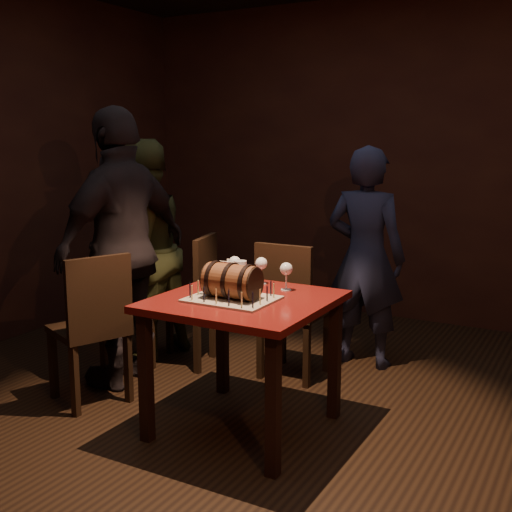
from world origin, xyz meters
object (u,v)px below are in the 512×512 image
object	(u,v)px
pint_of_ale	(241,274)
pub_table	(244,318)
person_back	(366,257)
chair_left_front	(94,321)
barrel_cake	(232,281)
wine_glass_left	(235,263)
person_left_front	(123,248)
wine_glass_mid	(261,265)
chair_back	(289,303)
chair_left_rear	(193,293)
person_left_rear	(141,250)
wine_glass_right	(286,270)

from	to	relation	value
pint_of_ale	pub_table	bearing A→B (deg)	-55.82
person_back	chair_left_front	bearing A→B (deg)	52.65
barrel_cake	person_back	world-z (taller)	person_back
wine_glass_left	person_left_front	xyz separation A→B (m)	(-0.80, -0.06, 0.03)
barrel_cake	wine_glass_mid	distance (m)	0.41
wine_glass_mid	pint_of_ale	xyz separation A→B (m)	(-0.08, -0.10, -0.04)
wine_glass_left	person_back	world-z (taller)	person_back
barrel_cake	chair_back	bearing A→B (deg)	95.48
pub_table	chair_left_rear	world-z (taller)	chair_left_rear
person_left_rear	person_left_front	bearing A→B (deg)	36.81
pub_table	wine_glass_left	bearing A→B (deg)	128.60
pint_of_ale	person_left_rear	size ratio (longest dim) A/B	0.09
wine_glass_left	wine_glass_mid	xyz separation A→B (m)	(0.15, 0.05, -0.00)
wine_glass_right	pint_of_ale	distance (m)	0.28
person_left_rear	person_back	bearing A→B (deg)	123.03
wine_glass_right	pint_of_ale	bearing A→B (deg)	-173.09
pub_table	chair_left_front	distance (m)	0.97
pint_of_ale	chair_back	distance (m)	0.64
wine_glass_left	person_left_rear	size ratio (longest dim) A/B	0.10
wine_glass_left	wine_glass_right	bearing A→B (deg)	-3.98
wine_glass_mid	chair_left_rear	size ratio (longest dim) A/B	0.17
pub_table	person_left_rear	bearing A→B (deg)	151.43
wine_glass_right	chair_back	world-z (taller)	chair_back
pint_of_ale	chair_left_front	xyz separation A→B (m)	(-0.79, -0.39, -0.30)
pint_of_ale	chair_back	xyz separation A→B (m)	(0.04, 0.56, -0.30)
pub_table	barrel_cake	distance (m)	0.23
barrel_cake	chair_left_rear	xyz separation A→B (m)	(-0.81, 0.79, -0.33)
person_left_front	wine_glass_right	bearing A→B (deg)	97.67
pub_table	pint_of_ale	distance (m)	0.34
pint_of_ale	person_left_front	xyz separation A→B (m)	(-0.87, -0.00, 0.08)
pub_table	wine_glass_right	world-z (taller)	wine_glass_right
barrel_cake	person_left_rear	world-z (taller)	person_left_rear
chair_left_rear	pint_of_ale	bearing A→B (deg)	-35.44
barrel_cake	wine_glass_right	bearing A→B (deg)	65.46
person_back	pub_table	bearing A→B (deg)	81.71
barrel_cake	person_left_rear	xyz separation A→B (m)	(-1.23, 0.76, -0.06)
barrel_cake	wine_glass_right	size ratio (longest dim) A/B	2.13
wine_glass_right	wine_glass_left	bearing A→B (deg)	176.02
chair_left_rear	person_left_rear	size ratio (longest dim) A/B	0.58
chair_left_front	wine_glass_mid	bearing A→B (deg)	29.34
pub_table	wine_glass_right	distance (m)	0.37
chair_left_rear	person_back	xyz separation A→B (m)	(1.05, 0.61, 0.25)
wine_glass_right	chair_left_rear	distance (m)	1.12
chair_left_front	person_left_front	distance (m)	0.54
wine_glass_right	person_left_front	world-z (taller)	person_left_front
person_back	person_left_front	size ratio (longest dim) A/B	0.86
wine_glass_mid	wine_glass_right	xyz separation A→B (m)	(0.20, -0.07, 0.00)
wine_glass_mid	chair_back	distance (m)	0.57
wine_glass_left	chair_left_front	world-z (taller)	chair_left_front
chair_left_front	wine_glass_right	bearing A→B (deg)	21.40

